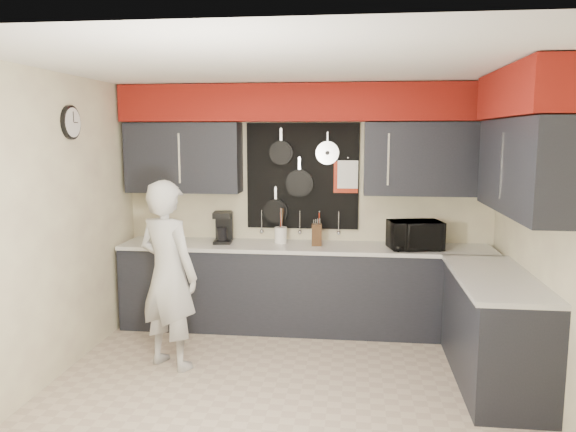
# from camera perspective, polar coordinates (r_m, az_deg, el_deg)

# --- Properties ---
(ground) EXTENTS (4.00, 4.00, 0.00)m
(ground) POSITION_cam_1_polar(r_m,az_deg,el_deg) (4.84, 0.02, -17.09)
(ground) COLOR #BDAA93
(ground) RESTS_ON ground
(back_wall_assembly) EXTENTS (4.00, 0.36, 2.60)m
(back_wall_assembly) POSITION_cam_1_polar(r_m,az_deg,el_deg) (5.97, 1.95, 7.65)
(back_wall_assembly) COLOR #F6F1BE
(back_wall_assembly) RESTS_ON ground
(right_wall_assembly) EXTENTS (0.36, 3.50, 2.60)m
(right_wall_assembly) POSITION_cam_1_polar(r_m,az_deg,el_deg) (4.80, 23.11, 6.04)
(right_wall_assembly) COLOR #F6F1BE
(right_wall_assembly) RESTS_ON ground
(left_wall_assembly) EXTENTS (0.05, 3.50, 2.60)m
(left_wall_assembly) POSITION_cam_1_polar(r_m,az_deg,el_deg) (5.09, -22.87, -0.74)
(left_wall_assembly) COLOR #F6F1BE
(left_wall_assembly) RESTS_ON ground
(base_cabinets) EXTENTS (3.95, 2.20, 0.92)m
(base_cabinets) POSITION_cam_1_polar(r_m,az_deg,el_deg) (5.71, 6.33, -8.23)
(base_cabinets) COLOR black
(base_cabinets) RESTS_ON ground
(microwave) EXTENTS (0.58, 0.45, 0.29)m
(microwave) POSITION_cam_1_polar(r_m,az_deg,el_deg) (5.84, 12.76, -1.90)
(microwave) COLOR black
(microwave) RESTS_ON base_cabinets
(knife_block) EXTENTS (0.11, 0.11, 0.23)m
(knife_block) POSITION_cam_1_polar(r_m,az_deg,el_deg) (5.88, 2.94, -1.92)
(knife_block) COLOR #3D2513
(knife_block) RESTS_ON base_cabinets
(utensil_crock) EXTENTS (0.13, 0.13, 0.17)m
(utensil_crock) POSITION_cam_1_polar(r_m,az_deg,el_deg) (6.02, -0.75, -1.94)
(utensil_crock) COLOR white
(utensil_crock) RESTS_ON base_cabinets
(coffee_maker) EXTENTS (0.21, 0.24, 0.34)m
(coffee_maker) POSITION_cam_1_polar(r_m,az_deg,el_deg) (6.07, -6.61, -1.07)
(coffee_maker) COLOR black
(coffee_maker) RESTS_ON base_cabinets
(person) EXTENTS (0.73, 0.63, 1.69)m
(person) POSITION_cam_1_polar(r_m,az_deg,el_deg) (5.10, -12.09, -5.86)
(person) COLOR #ACACAA
(person) RESTS_ON ground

